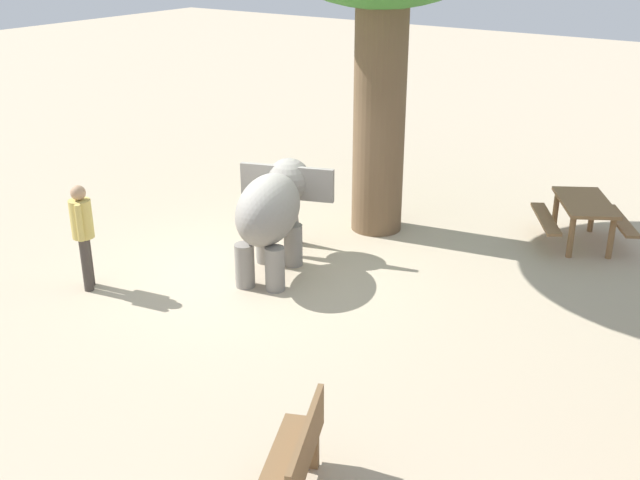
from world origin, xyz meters
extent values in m
plane|color=#BAA88C|center=(0.00, 0.00, 0.00)|extent=(60.00, 60.00, 0.00)
cylinder|color=gray|center=(-0.31, -0.24, 0.34)|extent=(0.30, 0.30, 0.68)
cylinder|color=gray|center=(-0.47, 0.21, 0.34)|extent=(0.30, 0.30, 0.68)
cylinder|color=gray|center=(0.58, 0.08, 0.34)|extent=(0.30, 0.30, 0.68)
cylinder|color=gray|center=(0.42, 0.53, 0.34)|extent=(0.30, 0.30, 0.68)
ellipsoid|color=gray|center=(0.05, 0.15, 1.09)|extent=(1.90, 1.39, 1.03)
sphere|color=gray|center=(-0.94, -0.21, 1.22)|extent=(0.73, 0.73, 0.73)
cone|color=gray|center=(-1.20, -0.30, 0.57)|extent=(0.23, 0.23, 1.15)
cube|color=gray|center=(-0.68, -0.63, 1.22)|extent=(0.28, 0.59, 0.55)
cube|color=gray|center=(-1.00, 0.28, 1.22)|extent=(0.28, 0.59, 0.55)
cylinder|color=#3F3833|center=(1.88, -1.89, 0.41)|extent=(0.14, 0.14, 0.82)
cylinder|color=#3F3833|center=(2.01, -1.76, 0.41)|extent=(0.14, 0.14, 0.82)
cylinder|color=tan|center=(1.95, -1.83, 1.11)|extent=(0.32, 0.32, 0.58)
sphere|color=tan|center=(1.95, -1.83, 1.51)|extent=(0.22, 0.22, 0.22)
cylinder|color=tan|center=(1.80, -1.97, 1.12)|extent=(0.09, 0.09, 0.55)
cylinder|color=tan|center=(2.10, -1.68, 1.12)|extent=(0.09, 0.09, 0.55)
cylinder|color=brown|center=(-2.61, 0.49, 2.11)|extent=(0.89, 0.89, 4.22)
cube|color=brown|center=(3.94, 3.41, 0.45)|extent=(1.44, 0.92, 0.06)
cube|color=brown|center=(3.88, 3.57, 0.68)|extent=(1.31, 0.61, 0.40)
cube|color=brown|center=(3.46, 3.20, 0.21)|extent=(0.22, 0.36, 0.42)
cube|color=olive|center=(-3.96, 3.75, 0.75)|extent=(1.70, 1.45, 0.06)
cylinder|color=olive|center=(-4.32, 3.17, 0.36)|extent=(0.10, 0.10, 0.72)
cylinder|color=olive|center=(-4.64, 3.72, 0.36)|extent=(0.10, 0.10, 0.72)
cylinder|color=olive|center=(-3.28, 3.77, 0.36)|extent=(0.10, 0.10, 0.72)
cylinder|color=olive|center=(-3.61, 4.33, 0.36)|extent=(0.10, 0.10, 0.72)
cube|color=olive|center=(-3.65, 3.21, 0.44)|extent=(1.42, 0.96, 0.05)
cube|color=olive|center=(-4.28, 4.28, 0.44)|extent=(1.42, 0.96, 0.05)
camera|label=1|loc=(8.51, 6.91, 5.07)|focal=42.76mm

